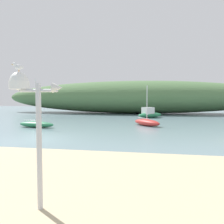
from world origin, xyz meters
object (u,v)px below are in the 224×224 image
at_px(seagull_on_radar, 18,67).
at_px(sailboat_inner_mooring, 147,122).
at_px(mast_structure, 27,100).
at_px(motorboat_near_shore, 150,114).
at_px(sailboat_west_reach, 36,124).

distance_m(seagull_on_radar, sailboat_inner_mooring, 18.86).
xyz_separation_m(mast_structure, seagull_on_radar, (-0.20, -0.01, 0.74)).
distance_m(mast_structure, seagull_on_radar, 0.76).
xyz_separation_m(mast_structure, sailboat_inner_mooring, (1.92, 18.48, -2.33)).
bearing_deg(motorboat_near_shore, seagull_on_radar, -94.25).
relative_size(mast_structure, motorboat_near_shore, 0.79).
xyz_separation_m(sailboat_inner_mooring, motorboat_near_shore, (-0.01, 9.85, 0.19)).
bearing_deg(motorboat_near_shore, sailboat_west_reach, -127.46).
relative_size(sailboat_west_reach, motorboat_near_shore, 1.14).
xyz_separation_m(seagull_on_radar, sailboat_west_reach, (-7.91, 15.26, -3.10)).
height_order(mast_structure, seagull_on_radar, seagull_on_radar).
distance_m(sailboat_inner_mooring, motorboat_near_shore, 9.86).
distance_m(mast_structure, motorboat_near_shore, 28.47).
relative_size(seagull_on_radar, motorboat_near_shore, 0.06).
xyz_separation_m(mast_structure, motorboat_near_shore, (1.90, 28.33, -2.14)).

